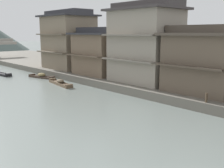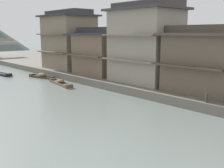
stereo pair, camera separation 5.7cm
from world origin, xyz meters
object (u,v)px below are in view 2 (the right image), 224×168
at_px(boat_moored_far, 42,76).
at_px(mooring_post_dock_mid, 206,98).
at_px(house_waterfront_tall, 207,60).
at_px(house_waterfront_end, 69,40).
at_px(boat_moored_nearest, 61,83).
at_px(house_waterfront_far, 103,51).
at_px(boat_moored_second, 1,74).
at_px(house_waterfront_narrow, 145,43).

xyz_separation_m(boat_moored_far, mooring_post_dock_mid, (1.67, -24.19, 0.98)).
height_order(house_waterfront_tall, house_waterfront_end, house_waterfront_end).
relative_size(boat_moored_nearest, house_waterfront_far, 0.73).
height_order(boat_moored_nearest, house_waterfront_end, house_waterfront_end).
distance_m(boat_moored_second, house_waterfront_narrow, 23.44).
bearing_deg(house_waterfront_narrow, house_waterfront_far, 86.99).
height_order(house_waterfront_far, mooring_post_dock_mid, house_waterfront_far).
height_order(boat_moored_nearest, house_waterfront_narrow, house_waterfront_narrow).
relative_size(boat_moored_nearest, mooring_post_dock_mid, 6.95).
distance_m(boat_moored_nearest, house_waterfront_end, 10.72).
bearing_deg(house_waterfront_tall, boat_moored_nearest, 111.59).
distance_m(house_waterfront_tall, house_waterfront_end, 23.06).
bearing_deg(house_waterfront_narrow, house_waterfront_end, 89.13).
bearing_deg(house_waterfront_far, mooring_post_dock_mid, -102.53).
relative_size(house_waterfront_tall, mooring_post_dock_mid, 9.46).
bearing_deg(house_waterfront_tall, house_waterfront_narrow, 92.74).
distance_m(house_waterfront_narrow, house_waterfront_end, 15.72).
height_order(boat_moored_far, house_waterfront_narrow, house_waterfront_narrow).
xyz_separation_m(house_waterfront_tall, house_waterfront_end, (-0.11, 23.03, 1.29)).
height_order(boat_moored_nearest, boat_moored_second, boat_moored_nearest).
height_order(boat_moored_second, house_waterfront_narrow, house_waterfront_narrow).
xyz_separation_m(boat_moored_nearest, mooring_post_dock_mid, (2.44, -17.91, 1.00)).
distance_m(boat_moored_second, mooring_post_dock_mid, 31.24).
xyz_separation_m(house_waterfront_narrow, house_waterfront_far, (0.40, 7.69, -1.30)).
height_order(boat_moored_nearest, house_waterfront_tall, house_waterfront_tall).
xyz_separation_m(boat_moored_second, house_waterfront_narrow, (8.46, -21.29, 4.98)).
bearing_deg(house_waterfront_narrow, boat_moored_nearest, 124.94).
bearing_deg(boat_moored_far, house_waterfront_end, 11.05).
xyz_separation_m(house_waterfront_far, house_waterfront_end, (-0.17, 8.03, 1.29)).
distance_m(boat_moored_far, house_waterfront_tall, 22.93).
relative_size(house_waterfront_far, mooring_post_dock_mid, 9.50).
xyz_separation_m(boat_moored_nearest, house_waterfront_end, (6.10, 7.32, 4.90)).
height_order(house_waterfront_tall, house_waterfront_far, same).
height_order(boat_moored_second, mooring_post_dock_mid, mooring_post_dock_mid).
relative_size(boat_moored_far, house_waterfront_end, 0.52).
bearing_deg(house_waterfront_far, boat_moored_far, 128.16).
distance_m(house_waterfront_tall, house_waterfront_far, 15.00).
bearing_deg(boat_moored_second, house_waterfront_end, -32.67).
bearing_deg(boat_moored_nearest, house_waterfront_far, -6.44).
xyz_separation_m(house_waterfront_far, mooring_post_dock_mid, (-3.82, -17.21, -2.61)).
distance_m(house_waterfront_narrow, house_waterfront_far, 7.81).
bearing_deg(boat_moored_nearest, boat_moored_far, 82.93).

